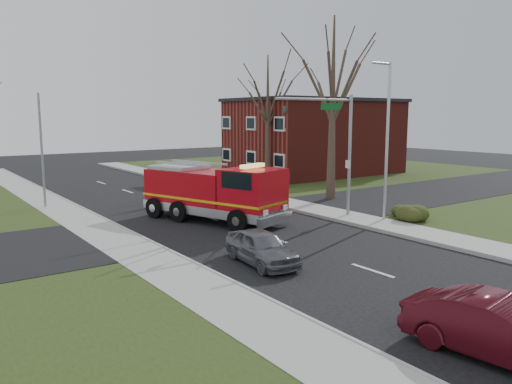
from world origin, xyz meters
TOP-DOWN VIEW (x-y plane):
  - ground at (0.00, 0.00)m, footprint 120.00×120.00m
  - sidewalk_right at (6.20, 0.00)m, footprint 2.40×80.00m
  - sidewalk_left at (-6.20, 0.00)m, footprint 2.40×80.00m
  - cross_street_right at (22.40, 4.00)m, footprint 30.00×8.00m
  - brick_building at (19.00, 18.00)m, footprint 15.40×10.40m
  - health_center_sign at (10.50, 12.50)m, footprint 0.12×2.00m
  - hedge_corner at (9.00, -1.00)m, footprint 2.80×2.00m
  - bare_tree_near at (9.50, 6.00)m, footprint 6.00×6.00m
  - bare_tree_far at (11.00, 15.00)m, footprint 5.25×5.25m
  - traffic_signal_mast at (5.21, 1.50)m, footprint 5.29×0.18m
  - streetlight_pole at (7.14, -0.50)m, footprint 1.48×0.16m
  - utility_pole_far at (-6.80, 14.00)m, footprint 0.14×0.14m
  - fire_engine at (-0.13, 5.01)m, footprint 5.18×8.52m
  - parked_car_maroon at (-2.80, -2.88)m, footprint 1.99×4.02m
  - parked_car_gray at (-2.80, -12.28)m, footprint 2.16×4.61m

SIDE VIEW (x-z plane):
  - ground at x=0.00m, z-range 0.00..0.00m
  - sidewalk_right at x=6.20m, z-range 0.00..0.15m
  - sidewalk_left at x=-6.20m, z-range 0.00..0.15m
  - cross_street_right at x=22.40m, z-range 0.00..0.15m
  - hedge_corner at x=9.00m, z-range 0.13..1.03m
  - parked_car_maroon at x=-2.80m, z-range 0.00..1.32m
  - parked_car_gray at x=-2.80m, z-range 0.00..1.46m
  - health_center_sign at x=10.50m, z-range 0.18..1.58m
  - fire_engine at x=-0.13m, z-range -0.15..3.10m
  - utility_pole_far at x=-6.80m, z-range 0.00..7.00m
  - brick_building at x=19.00m, z-range 0.03..7.28m
  - streetlight_pole at x=7.14m, z-range 0.35..8.75m
  - traffic_signal_mast at x=5.21m, z-range 1.31..8.11m
  - bare_tree_far at x=11.00m, z-range 1.24..11.74m
  - bare_tree_near at x=9.50m, z-range 1.41..13.41m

